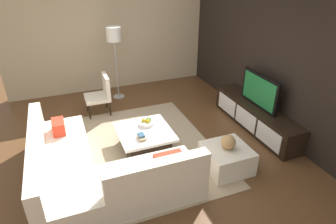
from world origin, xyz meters
TOP-DOWN VIEW (x-y plane):
  - ground_plane at (0.00, 0.00)m, footprint 14.00×14.00m
  - feature_wall_back at (0.00, 2.70)m, footprint 6.40×0.12m
  - side_wall_left at (-3.20, 0.20)m, footprint 0.12×5.20m
  - area_rug at (-0.10, 0.00)m, footprint 3.19×2.54m
  - media_console at (0.00, 2.40)m, footprint 2.28×0.49m
  - television at (0.00, 2.40)m, footprint 1.03×0.06m
  - sectional_couch at (0.52, -0.91)m, footprint 2.50×2.28m
  - coffee_table at (-0.10, 0.10)m, footprint 0.98×0.93m
  - accent_chair_near at (-1.79, -0.36)m, footprint 0.52×0.52m
  - floor_lamp at (-2.48, 0.15)m, footprint 0.34×0.34m
  - ottoman at (0.93, 1.16)m, footprint 0.70×0.70m
  - fruit_bowl at (-0.28, 0.20)m, footprint 0.28×0.28m
  - decorative_ball at (0.93, 1.16)m, footprint 0.23×0.23m
  - book_stack at (0.13, -0.02)m, footprint 0.20×0.14m

SIDE VIEW (x-z plane):
  - ground_plane at x=0.00m, z-range 0.00..0.00m
  - area_rug at x=-0.10m, z-range 0.00..0.01m
  - ottoman at x=0.93m, z-range 0.00..0.40m
  - coffee_table at x=-0.10m, z-range 0.01..0.39m
  - media_console at x=0.00m, z-range 0.00..0.50m
  - sectional_couch at x=0.52m, z-range -0.13..0.68m
  - book_stack at x=0.13m, z-range 0.38..0.46m
  - fruit_bowl at x=-0.28m, z-range 0.36..0.50m
  - accent_chair_near at x=-1.79m, z-range 0.05..0.92m
  - decorative_ball at x=0.93m, z-range 0.40..0.63m
  - television at x=0.00m, z-range 0.50..1.15m
  - feature_wall_back at x=0.00m, z-range 0.00..2.80m
  - side_wall_left at x=-3.20m, z-range 0.00..2.80m
  - floor_lamp at x=-2.48m, z-range 0.61..2.33m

